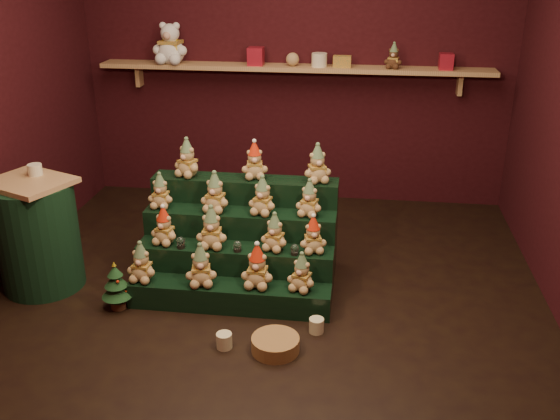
# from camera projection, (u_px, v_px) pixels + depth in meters

# --- Properties ---
(ground) EXTENTS (4.00, 4.00, 0.00)m
(ground) POSITION_uv_depth(u_px,v_px,m) (263.00, 296.00, 4.48)
(ground) COLOR black
(ground) RESTS_ON ground
(back_wall) EXTENTS (4.00, 0.10, 2.80)m
(back_wall) POSITION_uv_depth(u_px,v_px,m) (296.00, 54.00, 5.81)
(back_wall) COLOR black
(back_wall) RESTS_ON ground
(front_wall) EXTENTS (4.00, 0.10, 2.80)m
(front_wall) POSITION_uv_depth(u_px,v_px,m) (162.00, 245.00, 2.06)
(front_wall) COLOR black
(front_wall) RESTS_ON ground
(back_shelf) EXTENTS (3.60, 0.26, 0.24)m
(back_shelf) POSITION_uv_depth(u_px,v_px,m) (294.00, 68.00, 5.69)
(back_shelf) COLOR tan
(back_shelf) RESTS_ON ground
(riser_tier_front) EXTENTS (1.40, 0.22, 0.18)m
(riser_tier_front) POSITION_uv_depth(u_px,v_px,m) (229.00, 296.00, 4.30)
(riser_tier_front) COLOR black
(riser_tier_front) RESTS_ON ground
(riser_tier_midfront) EXTENTS (1.40, 0.22, 0.36)m
(riser_tier_midfront) POSITION_uv_depth(u_px,v_px,m) (235.00, 270.00, 4.47)
(riser_tier_midfront) COLOR black
(riser_tier_midfront) RESTS_ON ground
(riser_tier_midback) EXTENTS (1.40, 0.22, 0.54)m
(riser_tier_midback) POSITION_uv_depth(u_px,v_px,m) (241.00, 245.00, 4.63)
(riser_tier_midback) COLOR black
(riser_tier_midback) RESTS_ON ground
(riser_tier_back) EXTENTS (1.40, 0.22, 0.72)m
(riser_tier_back) POSITION_uv_depth(u_px,v_px,m) (246.00, 222.00, 4.80)
(riser_tier_back) COLOR black
(riser_tier_back) RESTS_ON ground
(teddy_0) EXTENTS (0.22, 0.20, 0.28)m
(teddy_0) POSITION_uv_depth(u_px,v_px,m) (141.00, 262.00, 4.27)
(teddy_0) COLOR tan
(teddy_0) RESTS_ON riser_tier_front
(teddy_1) EXTENTS (0.25, 0.23, 0.30)m
(teddy_1) POSITION_uv_depth(u_px,v_px,m) (201.00, 265.00, 4.22)
(teddy_1) COLOR tan
(teddy_1) RESTS_ON riser_tier_front
(teddy_2) EXTENTS (0.23, 0.21, 0.31)m
(teddy_2) POSITION_uv_depth(u_px,v_px,m) (257.00, 266.00, 4.19)
(teddy_2) COLOR tan
(teddy_2) RESTS_ON riser_tier_front
(teddy_3) EXTENTS (0.24, 0.22, 0.27)m
(teddy_3) POSITION_uv_depth(u_px,v_px,m) (302.00, 272.00, 4.15)
(teddy_3) COLOR tan
(teddy_3) RESTS_ON riser_tier_front
(teddy_4) EXTENTS (0.23, 0.22, 0.27)m
(teddy_4) POSITION_uv_depth(u_px,v_px,m) (164.00, 226.00, 4.40)
(teddy_4) COLOR tan
(teddy_4) RESTS_ON riser_tier_midfront
(teddy_5) EXTENTS (0.22, 0.20, 0.30)m
(teddy_5) POSITION_uv_depth(u_px,v_px,m) (212.00, 227.00, 4.34)
(teddy_5) COLOR tan
(teddy_5) RESTS_ON riser_tier_midfront
(teddy_6) EXTENTS (0.23, 0.22, 0.27)m
(teddy_6) POSITION_uv_depth(u_px,v_px,m) (275.00, 232.00, 4.31)
(teddy_6) COLOR tan
(teddy_6) RESTS_ON riser_tier_midfront
(teddy_7) EXTENTS (0.22, 0.21, 0.26)m
(teddy_7) POSITION_uv_depth(u_px,v_px,m) (313.00, 235.00, 4.28)
(teddy_7) COLOR tan
(teddy_7) RESTS_ON riser_tier_midfront
(teddy_8) EXTENTS (0.19, 0.17, 0.26)m
(teddy_8) POSITION_uv_depth(u_px,v_px,m) (160.00, 191.00, 4.56)
(teddy_8) COLOR tan
(teddy_8) RESTS_ON riser_tier_midback
(teddy_9) EXTENTS (0.24, 0.22, 0.29)m
(teddy_9) POSITION_uv_depth(u_px,v_px,m) (215.00, 192.00, 4.48)
(teddy_9) COLOR tan
(teddy_9) RESTS_ON riser_tier_midback
(teddy_10) EXTENTS (0.24, 0.22, 0.28)m
(teddy_10) POSITION_uv_depth(u_px,v_px,m) (263.00, 196.00, 4.44)
(teddy_10) COLOR tan
(teddy_10) RESTS_ON riser_tier_midback
(teddy_11) EXTENTS (0.22, 0.21, 0.27)m
(teddy_11) POSITION_uv_depth(u_px,v_px,m) (309.00, 198.00, 4.41)
(teddy_11) COLOR tan
(teddy_11) RESTS_ON riser_tier_midback
(teddy_12) EXTENTS (0.26, 0.25, 0.29)m
(teddy_12) POSITION_uv_depth(u_px,v_px,m) (187.00, 158.00, 4.65)
(teddy_12) COLOR tan
(teddy_12) RESTS_ON riser_tier_back
(teddy_13) EXTENTS (0.22, 0.21, 0.27)m
(teddy_13) POSITION_uv_depth(u_px,v_px,m) (255.00, 160.00, 4.61)
(teddy_13) COLOR tan
(teddy_13) RESTS_ON riser_tier_back
(teddy_14) EXTENTS (0.25, 0.24, 0.28)m
(teddy_14) POSITION_uv_depth(u_px,v_px,m) (317.00, 164.00, 4.53)
(teddy_14) COLOR tan
(teddy_14) RESTS_ON riser_tier_back
(snow_globe_a) EXTENTS (0.06, 0.06, 0.08)m
(snow_globe_a) POSITION_uv_depth(u_px,v_px,m) (181.00, 242.00, 4.37)
(snow_globe_a) COLOR black
(snow_globe_a) RESTS_ON riser_tier_midfront
(snow_globe_b) EXTENTS (0.06, 0.06, 0.08)m
(snow_globe_b) POSITION_uv_depth(u_px,v_px,m) (237.00, 246.00, 4.32)
(snow_globe_b) COLOR black
(snow_globe_b) RESTS_ON riser_tier_midfront
(snow_globe_c) EXTENTS (0.06, 0.06, 0.08)m
(snow_globe_c) POSITION_uv_depth(u_px,v_px,m) (295.00, 249.00, 4.27)
(snow_globe_c) COLOR black
(snow_globe_c) RESTS_ON riser_tier_midfront
(side_table) EXTENTS (0.67, 0.62, 0.83)m
(side_table) POSITION_uv_depth(u_px,v_px,m) (38.00, 235.00, 4.47)
(side_table) COLOR tan
(side_table) RESTS_ON ground
(table_ornament) EXTENTS (0.10, 0.10, 0.08)m
(table_ornament) POSITION_uv_depth(u_px,v_px,m) (35.00, 170.00, 4.39)
(table_ornament) COLOR beige
(table_ornament) RESTS_ON side_table
(mini_christmas_tree) EXTENTS (0.21, 0.21, 0.36)m
(mini_christmas_tree) POSITION_uv_depth(u_px,v_px,m) (116.00, 286.00, 4.26)
(mini_christmas_tree) COLOR #4A2B1A
(mini_christmas_tree) RESTS_ON ground
(mug_left) EXTENTS (0.10, 0.10, 0.10)m
(mug_left) POSITION_uv_depth(u_px,v_px,m) (224.00, 341.00, 3.88)
(mug_left) COLOR beige
(mug_left) RESTS_ON ground
(mug_right) EXTENTS (0.10, 0.10, 0.10)m
(mug_right) POSITION_uv_depth(u_px,v_px,m) (316.00, 325.00, 4.04)
(mug_right) COLOR beige
(mug_right) RESTS_ON ground
(wicker_basket) EXTENTS (0.38, 0.38, 0.09)m
(wicker_basket) POSITION_uv_depth(u_px,v_px,m) (275.00, 344.00, 3.85)
(wicker_basket) COLOR #AD7C45
(wicker_basket) RESTS_ON ground
(white_bear) EXTENTS (0.36, 0.33, 0.47)m
(white_bear) POSITION_uv_depth(u_px,v_px,m) (170.00, 38.00, 5.70)
(white_bear) COLOR white
(white_bear) RESTS_ON back_shelf
(brown_bear) EXTENTS (0.18, 0.17, 0.22)m
(brown_bear) POSITION_uv_depth(u_px,v_px,m) (394.00, 56.00, 5.50)
(brown_bear) COLOR #4B2E19
(brown_bear) RESTS_ON back_shelf
(gift_tin_red_a) EXTENTS (0.14, 0.14, 0.16)m
(gift_tin_red_a) POSITION_uv_depth(u_px,v_px,m) (256.00, 56.00, 5.67)
(gift_tin_red_a) COLOR #A5192B
(gift_tin_red_a) RESTS_ON back_shelf
(gift_tin_cream) EXTENTS (0.14, 0.14, 0.12)m
(gift_tin_cream) POSITION_uv_depth(u_px,v_px,m) (319.00, 60.00, 5.61)
(gift_tin_cream) COLOR beige
(gift_tin_cream) RESTS_ON back_shelf
(gift_tin_red_b) EXTENTS (0.12, 0.12, 0.14)m
(gift_tin_red_b) POSITION_uv_depth(u_px,v_px,m) (446.00, 61.00, 5.47)
(gift_tin_red_b) COLOR #A5192B
(gift_tin_red_b) RESTS_ON back_shelf
(shelf_plush_ball) EXTENTS (0.12, 0.12, 0.12)m
(shelf_plush_ball) POSITION_uv_depth(u_px,v_px,m) (293.00, 59.00, 5.64)
(shelf_plush_ball) COLOR tan
(shelf_plush_ball) RESTS_ON back_shelf
(scarf_gift_box) EXTENTS (0.16, 0.10, 0.10)m
(scarf_gift_box) POSITION_uv_depth(u_px,v_px,m) (342.00, 62.00, 5.59)
(scarf_gift_box) COLOR orange
(scarf_gift_box) RESTS_ON back_shelf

